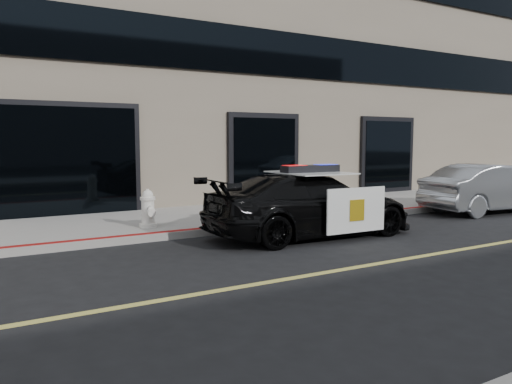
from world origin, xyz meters
TOP-DOWN VIEW (x-y plane):
  - ground at (0.00, 0.00)m, footprint 120.00×120.00m
  - sidewalk_n at (0.00, 5.25)m, footprint 60.00×3.50m
  - building_n at (0.00, 10.50)m, footprint 60.00×7.00m
  - police_car at (2.83, 2.40)m, footprint 2.21×4.58m
  - silver_sedan at (9.05, 2.63)m, footprint 2.18×4.25m
  - fire_hydrant at (0.05, 4.26)m, footprint 0.36×0.50m

SIDE VIEW (x-z plane):
  - ground at x=0.00m, z-range 0.00..0.00m
  - sidewalk_n at x=0.00m, z-range 0.00..0.15m
  - fire_hydrant at x=0.05m, z-range 0.12..0.93m
  - police_car at x=2.83m, z-range -0.08..1.39m
  - silver_sedan at x=9.05m, z-range 0.00..1.31m
  - building_n at x=0.00m, z-range 0.00..12.00m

